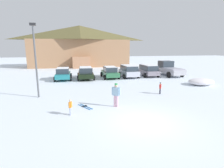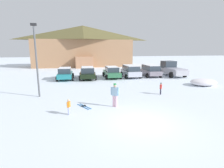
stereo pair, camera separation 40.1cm
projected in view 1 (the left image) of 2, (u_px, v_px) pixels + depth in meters
name	position (u px, v px, depth m)	size (l,w,h in m)	color
ground	(144.00, 122.00, 9.70)	(160.00, 160.00, 0.00)	white
ski_lodge	(80.00, 46.00, 39.76)	(22.03, 9.77, 9.07)	#A47754
parked_teal_hatchback	(63.00, 74.00, 22.74)	(2.19, 4.07, 1.59)	teal
parked_black_sedan	(86.00, 73.00, 23.47)	(2.43, 4.88, 1.61)	black
parked_green_coupe	(110.00, 72.00, 24.21)	(2.16, 4.38, 1.60)	#2D6843
parked_silver_wagon	(129.00, 71.00, 24.67)	(2.28, 4.04, 1.72)	#B7BACC
parked_grey_wagon	(148.00, 70.00, 25.65)	(2.21, 4.13, 1.69)	gray
pickup_truck	(168.00, 69.00, 26.40)	(2.51, 5.43, 2.15)	#B2B1BB
skier_adult_in_blue_parka	(116.00, 94.00, 12.09)	(0.55, 0.41, 1.67)	#E1AAC0
skier_child_in_red_jacket	(160.00, 87.00, 15.61)	(0.27, 0.33, 1.05)	black
skier_child_in_orange_jacket	(70.00, 106.00, 10.64)	(0.22, 0.35, 0.99)	#9FA8D3
pair_of_skis	(85.00, 107.00, 12.24)	(0.99, 1.47, 0.08)	blue
lamp_post	(35.00, 57.00, 14.02)	(0.44, 0.24, 5.96)	#515459
plowed_snow_pile	(201.00, 82.00, 19.55)	(2.89, 2.31, 0.74)	white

